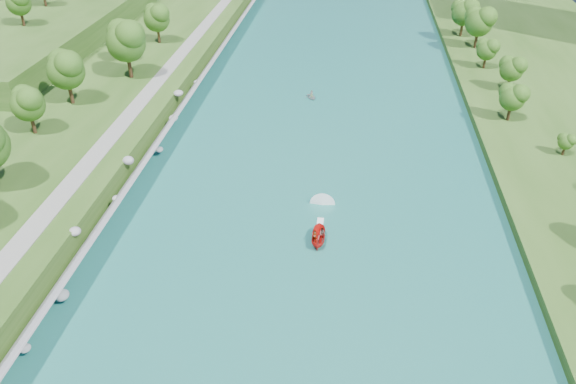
# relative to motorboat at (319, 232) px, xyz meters

# --- Properties ---
(ground) EXTENTS (260.00, 260.00, 0.00)m
(ground) POSITION_rel_motorboat_xyz_m (-2.21, -9.65, -0.86)
(ground) COLOR #2D5119
(ground) RESTS_ON ground
(river_water) EXTENTS (55.00, 240.00, 0.10)m
(river_water) POSITION_rel_motorboat_xyz_m (-2.21, 10.35, -0.81)
(river_water) COLOR #196061
(river_water) RESTS_ON ground
(ridge_west) EXTENTS (60.00, 120.00, 9.00)m
(ridge_west) POSITION_rel_motorboat_xyz_m (-84.71, 85.35, 3.64)
(ridge_west) COLOR #2D5119
(ridge_west) RESTS_ON ground
(riprap_bank) EXTENTS (4.10, 236.00, 4.49)m
(riprap_bank) POSITION_rel_motorboat_xyz_m (-28.07, 9.14, 0.96)
(riprap_bank) COLOR slate
(riprap_bank) RESTS_ON ground
(riverside_path) EXTENTS (3.00, 200.00, 0.10)m
(riverside_path) POSITION_rel_motorboat_xyz_m (-34.71, 10.35, 2.69)
(riverside_path) COLOR gray
(riverside_path) RESTS_ON berm_west
(trees_east) EXTENTS (17.28, 144.13, 11.45)m
(trees_east) POSITION_rel_motorboat_xyz_m (33.92, 22.11, 5.51)
(trees_east) COLOR #2E5115
(trees_east) RESTS_ON berm_east
(motorboat) EXTENTS (3.60, 19.06, 2.07)m
(motorboat) POSITION_rel_motorboat_xyz_m (0.00, 0.00, 0.00)
(motorboat) COLOR red
(motorboat) RESTS_ON river_water
(raft) EXTENTS (3.19, 3.51, 1.59)m
(raft) POSITION_rel_motorboat_xyz_m (-4.62, 45.50, -0.40)
(raft) COLOR gray
(raft) RESTS_ON river_water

